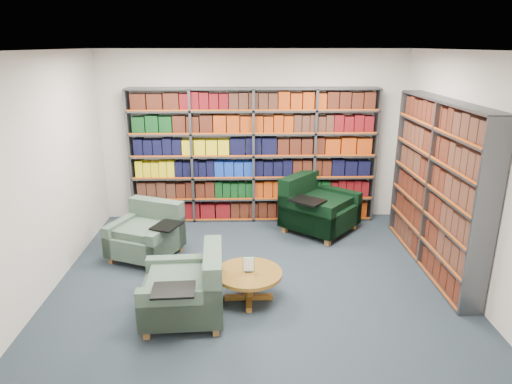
{
  "coord_description": "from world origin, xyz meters",
  "views": [
    {
      "loc": [
        -0.14,
        -4.97,
        2.86
      ],
      "look_at": [
        0.0,
        0.6,
        1.05
      ],
      "focal_mm": 32.0,
      "sensor_mm": 36.0,
      "label": 1
    }
  ],
  "objects_px": {
    "chair_teal_left": "(149,235)",
    "chair_teal_front": "(191,291)",
    "coffee_table": "(249,278)",
    "chair_green_right": "(315,209)"
  },
  "relations": [
    {
      "from": "chair_teal_left",
      "to": "chair_teal_front",
      "type": "relative_size",
      "value": 1.06
    },
    {
      "from": "chair_teal_front",
      "to": "coffee_table",
      "type": "xyz_separation_m",
      "value": [
        0.63,
        0.33,
        -0.02
      ]
    },
    {
      "from": "chair_teal_front",
      "to": "chair_green_right",
      "type": "bearing_deg",
      "value": 55.16
    },
    {
      "from": "chair_green_right",
      "to": "chair_teal_left",
      "type": "bearing_deg",
      "value": -160.52
    },
    {
      "from": "chair_green_right",
      "to": "coffee_table",
      "type": "height_order",
      "value": "chair_green_right"
    },
    {
      "from": "chair_green_right",
      "to": "chair_teal_front",
      "type": "distance_m",
      "value": 3.0
    },
    {
      "from": "chair_teal_left",
      "to": "chair_teal_front",
      "type": "height_order",
      "value": "chair_teal_front"
    },
    {
      "from": "coffee_table",
      "to": "chair_teal_left",
      "type": "bearing_deg",
      "value": 138.18
    },
    {
      "from": "chair_green_right",
      "to": "chair_teal_front",
      "type": "relative_size",
      "value": 1.32
    },
    {
      "from": "chair_teal_left",
      "to": "chair_teal_front",
      "type": "bearing_deg",
      "value": -64.21
    }
  ]
}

